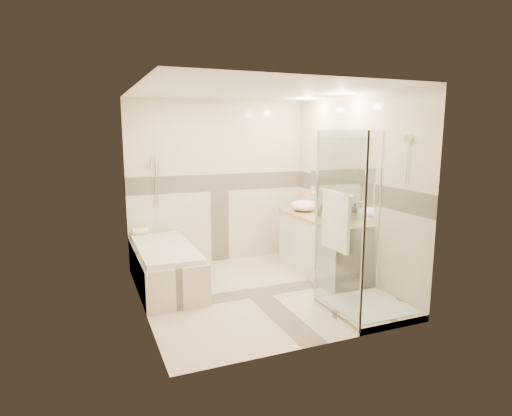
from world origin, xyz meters
name	(u,v)px	position (x,y,z in m)	size (l,w,h in m)	color
room	(260,195)	(0.06, 0.01, 1.26)	(2.82, 3.02, 2.52)	beige
bathtub	(165,264)	(-1.02, 0.65, 0.31)	(0.75, 1.70, 0.56)	beige
vanity	(321,246)	(1.12, 0.30, 0.43)	(0.58, 1.62, 0.85)	silver
shower_enclosure	(357,269)	(0.83, -0.97, 0.51)	(0.96, 0.93, 2.04)	beige
vessel_sink_near	(304,205)	(1.10, 0.78, 0.93)	(0.42, 0.42, 0.17)	white
vessel_sink_far	(336,216)	(1.10, -0.08, 0.93)	(0.40, 0.40, 0.16)	white
faucet_near	(317,199)	(1.32, 0.78, 1.02)	(0.12, 0.03, 0.29)	silver
faucet_far	(350,210)	(1.32, -0.08, 1.00)	(0.11, 0.03, 0.26)	silver
amenity_bottle_a	(326,213)	(1.10, 0.16, 0.93)	(0.07, 0.07, 0.15)	black
amenity_bottle_b	(321,211)	(1.10, 0.29, 0.93)	(0.13, 0.13, 0.16)	black
folded_towels	(297,206)	(1.10, 1.02, 0.88)	(0.13, 0.21, 0.07)	white
rolled_towel	(140,231)	(-1.24, 1.41, 0.61)	(0.10, 0.10, 0.21)	white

